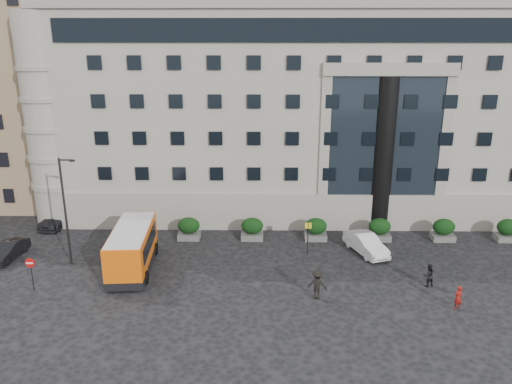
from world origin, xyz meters
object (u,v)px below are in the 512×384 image
(hedge_b, at_px, (252,229))
(white_taxi, at_px, (366,244))
(pedestrian_a, at_px, (458,297))
(red_truck, at_px, (85,183))
(bus_stop_sign, at_px, (308,233))
(parked_car_d, at_px, (69,199))
(parked_car_b, at_px, (9,250))
(parked_car_c, at_px, (58,218))
(hedge_c, at_px, (316,229))
(hedge_a, at_px, (189,228))
(hedge_e, at_px, (444,230))
(no_entry_sign, at_px, (31,268))
(street_lamp, at_px, (66,208))
(hedge_f, at_px, (508,230))
(minibus, at_px, (132,247))
(pedestrian_c, at_px, (317,284))
(hedge_d, at_px, (380,229))
(pedestrian_b, at_px, (428,275))

(hedge_b, xyz_separation_m, white_taxi, (8.80, -2.58, -0.19))
(pedestrian_a, bearing_deg, red_truck, -58.10)
(bus_stop_sign, height_order, parked_car_d, bus_stop_sign)
(parked_car_b, xyz_separation_m, parked_car_c, (1.03, 6.90, 0.04))
(hedge_c, xyz_separation_m, parked_car_d, (-23.40, 8.20, -0.21))
(hedge_b, bearing_deg, hedge_a, 180.00)
(hedge_e, bearing_deg, red_truck, 162.34)
(hedge_c, bearing_deg, hedge_a, 180.00)
(no_entry_sign, relative_size, white_taxi, 0.51)
(street_lamp, bearing_deg, no_entry_sign, -104.72)
(hedge_a, height_order, hedge_f, same)
(hedge_e, height_order, minibus, minibus)
(hedge_f, height_order, parked_car_b, hedge_f)
(street_lamp, distance_m, parked_car_c, 9.50)
(red_truck, bearing_deg, pedestrian_c, -29.60)
(hedge_d, bearing_deg, bus_stop_sign, -155.34)
(street_lamp, height_order, pedestrian_a, street_lamp)
(white_taxi, bearing_deg, parked_car_c, 146.96)
(white_taxi, bearing_deg, pedestrian_c, -143.46)
(hedge_e, distance_m, no_entry_sign, 31.09)
(hedge_d, height_order, parked_car_b, hedge_d)
(parked_car_d, height_order, pedestrian_c, pedestrian_c)
(hedge_a, height_order, pedestrian_b, hedge_a)
(bus_stop_sign, relative_size, white_taxi, 0.56)
(hedge_c, distance_m, parked_car_b, 23.73)
(parked_car_d, height_order, white_taxi, white_taxi)
(white_taxi, bearing_deg, street_lamp, 164.82)
(parked_car_b, height_order, white_taxi, white_taxi)
(hedge_d, xyz_separation_m, hedge_f, (10.40, 0.00, 0.00))
(hedge_f, height_order, street_lamp, street_lamp)
(hedge_f, height_order, parked_car_c, hedge_f)
(no_entry_sign, xyz_separation_m, pedestrian_c, (18.54, -0.75, -0.68))
(hedge_c, bearing_deg, parked_car_b, -170.47)
(hedge_e, height_order, no_entry_sign, no_entry_sign)
(parked_car_b, height_order, parked_car_c, parked_car_c)
(hedge_f, bearing_deg, hedge_e, 180.00)
(pedestrian_b, bearing_deg, hedge_f, -152.78)
(red_truck, relative_size, pedestrian_c, 3.25)
(pedestrian_a, bearing_deg, parked_car_d, -54.34)
(hedge_a, bearing_deg, red_truck, 139.08)
(minibus, xyz_separation_m, pedestrian_b, (20.32, -2.34, -0.89))
(hedge_d, height_order, street_lamp, street_lamp)
(hedge_e, relative_size, parked_car_d, 0.36)
(hedge_d, relative_size, hedge_f, 1.00)
(minibus, height_order, parked_car_b, minibus)
(hedge_d, distance_m, street_lamp, 24.27)
(pedestrian_c, bearing_deg, white_taxi, -107.54)
(minibus, bearing_deg, red_truck, 114.99)
(hedge_b, xyz_separation_m, parked_car_b, (-18.20, -3.93, -0.29))
(hedge_c, height_order, hedge_d, same)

